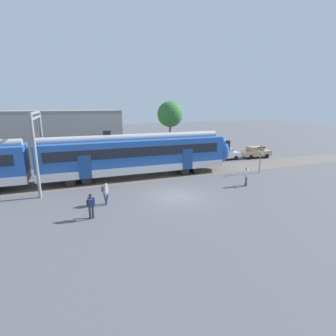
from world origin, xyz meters
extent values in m
plane|color=#515156|center=(0.00, 0.00, 0.00)|extent=(160.00, 160.00, 0.00)
cube|color=#605951|center=(-12.58, 6.78, 0.01)|extent=(80.00, 4.40, 0.01)
cube|color=silver|center=(-1.58, 6.78, 1.05)|extent=(18.00, 3.06, 0.70)
cube|color=#2351A3|center=(-1.58, 6.78, 2.60)|extent=(18.00, 3.00, 2.40)
cube|color=black|center=(-1.58, 5.26, 2.80)|extent=(16.56, 0.03, 0.90)
cube|color=navy|center=(3.37, 5.26, 1.75)|extent=(1.10, 0.04, 2.10)
cube|color=navy|center=(-6.53, 5.26, 1.75)|extent=(1.10, 0.04, 2.10)
cylinder|color=#A4A4A9|center=(-1.58, 6.78, 3.98)|extent=(17.64, 0.70, 0.70)
cube|color=black|center=(-4.28, 6.78, 4.53)|extent=(0.70, 0.12, 0.40)
cylinder|color=black|center=(4.70, 6.78, 0.45)|extent=(0.90, 2.40, 0.90)
cylinder|color=black|center=(3.30, 6.78, 0.45)|extent=(0.90, 2.40, 0.90)
cylinder|color=black|center=(-6.46, 6.78, 0.45)|extent=(0.90, 2.40, 0.90)
cylinder|color=black|center=(-7.86, 6.78, 0.45)|extent=(0.90, 2.40, 0.90)
ellipsoid|color=#2351A3|center=(7.97, 6.78, 2.25)|extent=(1.80, 2.85, 2.95)
cube|color=black|center=(8.32, 6.78, 2.85)|extent=(0.40, 2.40, 1.00)
cylinder|color=#28282D|center=(-6.57, -1.73, 0.43)|extent=(0.18, 0.36, 0.87)
cylinder|color=#28282D|center=(-6.76, -2.00, 0.43)|extent=(0.18, 0.36, 0.87)
cube|color=navy|center=(-6.66, -1.86, 1.14)|extent=(0.38, 0.27, 0.56)
cylinder|color=navy|center=(-6.89, -1.93, 1.09)|extent=(0.11, 0.25, 0.52)
cylinder|color=navy|center=(-6.44, -1.80, 1.09)|extent=(0.11, 0.25, 0.52)
sphere|color=#9E7051|center=(-6.66, -1.84, 1.53)|extent=(0.22, 0.22, 0.22)
sphere|color=black|center=(-6.66, -1.86, 1.56)|extent=(0.20, 0.20, 0.20)
cube|color=navy|center=(-6.68, -2.04, 1.16)|extent=(0.29, 0.18, 0.40)
cylinder|color=navy|center=(-5.43, 0.11, 0.43)|extent=(0.36, 0.36, 0.87)
cylinder|color=navy|center=(-5.50, 0.43, 0.43)|extent=(0.36, 0.36, 0.87)
cube|color=gray|center=(-5.46, 0.27, 1.14)|extent=(0.42, 0.42, 0.56)
cylinder|color=gray|center=(-5.36, 0.48, 1.09)|extent=(0.24, 0.24, 0.52)
cylinder|color=gray|center=(-5.56, 0.06, 1.09)|extent=(0.24, 0.24, 0.52)
sphere|color=beige|center=(-5.45, 0.26, 1.53)|extent=(0.22, 0.22, 0.22)
sphere|color=black|center=(-5.46, 0.27, 1.56)|extent=(0.20, 0.20, 0.20)
cube|color=maroon|center=(-5.59, 0.40, 1.16)|extent=(0.31, 0.31, 0.40)
cylinder|color=navy|center=(6.79, 0.29, 0.43)|extent=(0.20, 0.37, 0.87)
cylinder|color=navy|center=(7.01, 0.54, 0.43)|extent=(0.20, 0.37, 0.87)
cube|color=silver|center=(6.90, 0.41, 1.14)|extent=(0.39, 0.29, 0.56)
cylinder|color=silver|center=(7.13, 0.46, 1.09)|extent=(0.13, 0.26, 0.52)
cylinder|color=silver|center=(6.67, 0.37, 1.09)|extent=(0.13, 0.26, 0.52)
sphere|color=beige|center=(6.90, 0.39, 1.53)|extent=(0.22, 0.22, 0.22)
sphere|color=black|center=(6.90, 0.41, 1.56)|extent=(0.20, 0.20, 0.20)
cube|color=#B7BABF|center=(11.29, 10.81, 0.64)|extent=(4.08, 1.85, 0.68)
cube|color=#A1A3A8|center=(11.14, 10.80, 1.26)|extent=(1.97, 1.54, 0.56)
cube|color=black|center=(12.09, 10.85, 1.22)|extent=(0.19, 1.37, 0.48)
cylinder|color=black|center=(12.49, 11.65, 0.30)|extent=(0.61, 0.23, 0.60)
cylinder|color=black|center=(12.57, 10.10, 0.30)|extent=(0.61, 0.23, 0.60)
cylinder|color=black|center=(10.01, 11.52, 0.30)|extent=(0.61, 0.23, 0.60)
cylinder|color=black|center=(10.10, 9.97, 0.30)|extent=(0.61, 0.23, 0.60)
cube|color=tan|center=(16.00, 10.51, 0.64)|extent=(4.09, 1.87, 0.68)
cube|color=#9D8662|center=(15.85, 10.52, 1.26)|extent=(1.98, 1.55, 0.56)
cube|color=black|center=(16.80, 10.46, 1.22)|extent=(0.20, 1.37, 0.48)
cylinder|color=black|center=(17.29, 11.21, 0.30)|extent=(0.61, 0.23, 0.60)
cylinder|color=black|center=(17.20, 9.66, 0.30)|extent=(0.61, 0.23, 0.60)
cylinder|color=black|center=(14.81, 11.36, 0.30)|extent=(0.61, 0.23, 0.60)
cylinder|color=black|center=(14.72, 9.80, 0.30)|extent=(0.61, 0.23, 0.60)
cylinder|color=gray|center=(-10.11, 3.58, 3.25)|extent=(0.24, 0.24, 6.50)
cylinder|color=gray|center=(-10.11, 9.98, 3.25)|extent=(0.24, 0.24, 6.50)
cube|color=gray|center=(-10.11, 6.78, 6.45)|extent=(0.20, 6.40, 0.16)
cube|color=gray|center=(-10.11, 6.78, 6.05)|extent=(0.20, 6.40, 0.16)
cylinder|color=black|center=(-10.11, 6.78, 5.45)|extent=(0.03, 0.03, 1.00)
cylinder|color=gray|center=(11.02, 3.65, 1.50)|extent=(0.11, 0.11, 3.00)
cube|color=black|center=(11.02, 3.65, 2.75)|extent=(0.80, 0.10, 0.10)
sphere|color=red|center=(10.64, 3.59, 2.75)|extent=(0.20, 0.20, 0.20)
sphere|color=red|center=(11.40, 3.59, 2.75)|extent=(0.20, 0.20, 0.20)
cube|color=white|center=(11.02, 3.62, 2.25)|extent=(0.72, 0.03, 0.48)
cube|color=gray|center=(-10.13, 16.48, 3.00)|extent=(17.43, 5.00, 6.00)
cube|color=gray|center=(-10.13, 16.48, 6.20)|extent=(17.43, 5.00, 0.40)
cylinder|color=brown|center=(7.15, 20.00, 2.13)|extent=(0.32, 0.32, 4.26)
sphere|color=#2D662D|center=(7.15, 20.00, 5.63)|extent=(3.91, 3.91, 3.91)
camera|label=1|loc=(-7.58, -18.16, 7.15)|focal=28.00mm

